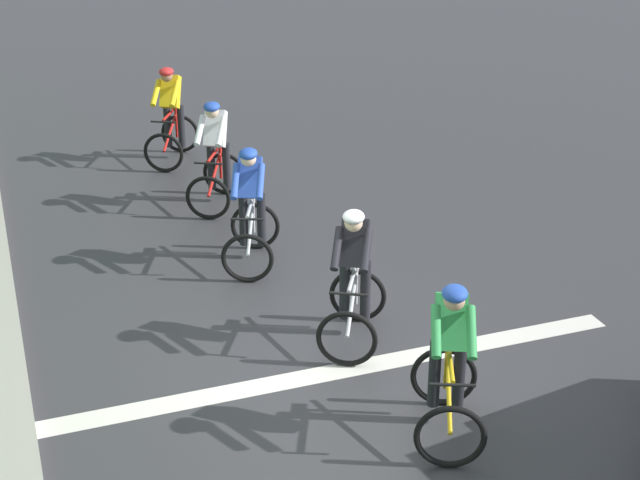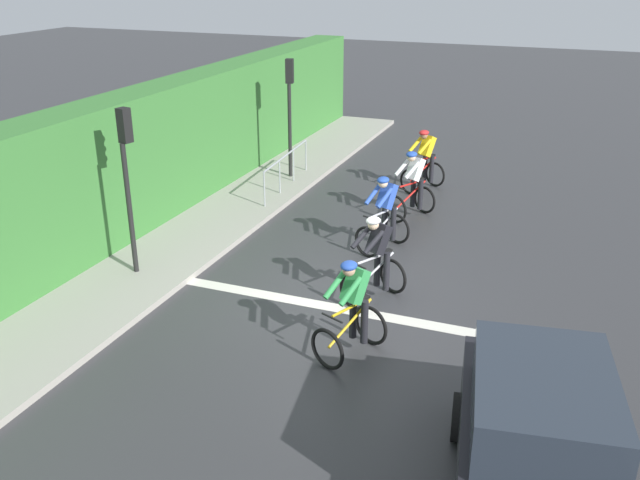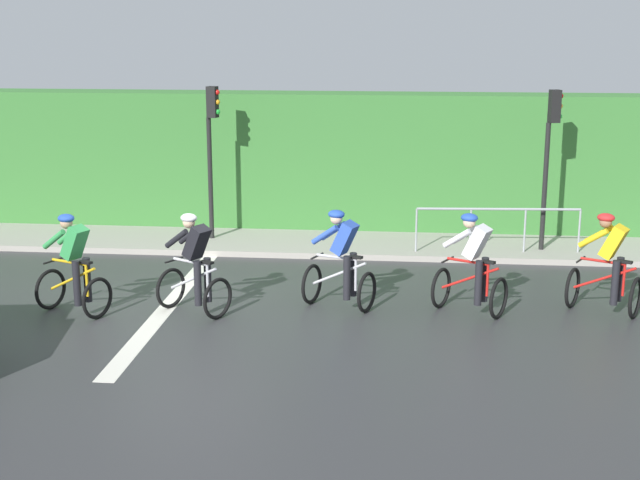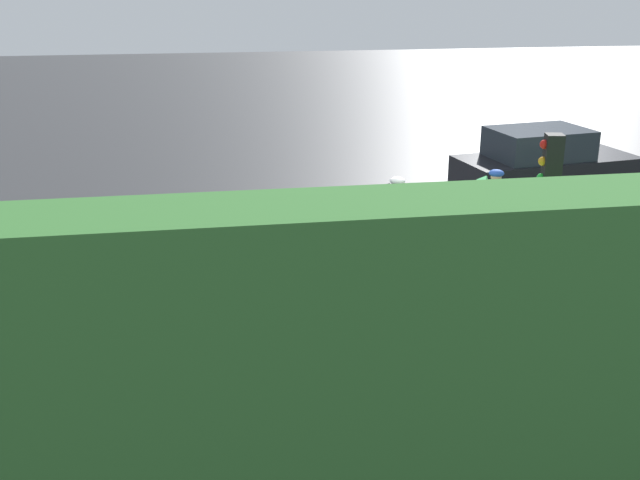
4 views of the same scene
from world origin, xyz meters
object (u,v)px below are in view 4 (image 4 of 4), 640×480
cyclist_mid (266,239)px  cyclist_fourth (391,223)px  cyclist_second (138,245)px  car_black (543,167)px  cyclist_trailing (488,214)px  traffic_light_near_crossing (549,226)px  pedestrian_railing_kerbside (58,349)px

cyclist_mid → cyclist_fourth: 2.39m
cyclist_second → cyclist_mid: same height
cyclist_fourth → car_black: size_ratio=0.38×
car_black → cyclist_trailing: bearing=140.4°
cyclist_trailing → traffic_light_near_crossing: size_ratio=0.50×
cyclist_trailing → pedestrian_railing_kerbside: (-4.29, 7.16, -0.02)m
cyclist_fourth → pedestrian_railing_kerbside: size_ratio=0.50×
pedestrian_railing_kerbside → cyclist_second: bearing=-11.6°
cyclist_mid → car_black: 7.73m
cyclist_trailing → car_black: 3.90m
cyclist_second → traffic_light_near_crossing: traffic_light_near_crossing is taller
cyclist_trailing → traffic_light_near_crossing: bearing=165.8°
cyclist_second → car_black: size_ratio=0.38×
cyclist_fourth → cyclist_trailing: same height
cyclist_fourth → car_black: (3.21, -4.43, 0.08)m
cyclist_mid → cyclist_trailing: size_ratio=1.00×
cyclist_second → cyclist_mid: 2.14m
cyclist_second → cyclist_mid: bearing=-91.8°
cyclist_trailing → car_black: (3.00, -2.49, 0.08)m
cyclist_mid → cyclist_trailing: (0.74, -4.28, 0.00)m
cyclist_second → cyclist_trailing: (0.67, -6.41, 0.00)m
cyclist_second → cyclist_fourth: (0.46, -4.47, 0.00)m
cyclist_mid → pedestrian_railing_kerbside: bearing=141.0°
car_black → traffic_light_near_crossing: traffic_light_near_crossing is taller
cyclist_fourth → traffic_light_near_crossing: size_ratio=0.50×
cyclist_mid → cyclist_fourth: (0.52, -2.33, 0.00)m
cyclist_mid → pedestrian_railing_kerbside: (-3.56, 2.88, -0.02)m
cyclist_second → cyclist_trailing: size_ratio=1.00×
car_black → traffic_light_near_crossing: (-7.89, 3.73, 1.35)m
cyclist_second → traffic_light_near_crossing: bearing=-129.2°
cyclist_trailing → cyclist_fourth: bearing=96.2°
cyclist_fourth → car_black: 5.47m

